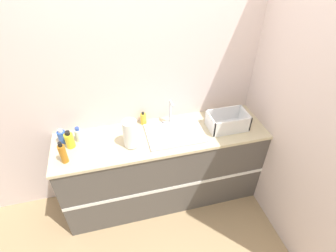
{
  "coord_description": "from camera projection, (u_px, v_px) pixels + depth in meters",
  "views": [
    {
      "loc": [
        -0.43,
        -1.61,
        2.53
      ],
      "look_at": [
        0.05,
        0.25,
        1.03
      ],
      "focal_mm": 28.0,
      "sensor_mm": 36.0,
      "label": 1
    }
  ],
  "objects": [
    {
      "name": "dish_rack",
      "position": [
        227.0,
        122.0,
        2.58
      ],
      "size": [
        0.38,
        0.24,
        0.16
      ],
      "color": "white",
      "rests_on": "counter_cabinet"
    },
    {
      "name": "bottle_yellow",
      "position": [
        70.0,
        140.0,
        2.35
      ],
      "size": [
        0.08,
        0.08,
        0.17
      ],
      "color": "yellow",
      "rests_on": "counter_cabinet"
    },
    {
      "name": "bottle_amber",
      "position": [
        63.0,
        153.0,
        2.18
      ],
      "size": [
        0.06,
        0.06,
        0.21
      ],
      "color": "#B26B19",
      "rests_on": "counter_cabinet"
    },
    {
      "name": "wall_right",
      "position": [
        269.0,
        86.0,
        2.48
      ],
      "size": [
        0.06,
        2.56,
        2.6
      ],
      "color": "silver",
      "rests_on": "ground_plane"
    },
    {
      "name": "wall_back",
      "position": [
        155.0,
        84.0,
        2.52
      ],
      "size": [
        4.44,
        0.06,
        2.6
      ],
      "color": "silver",
      "rests_on": "ground_plane"
    },
    {
      "name": "bottle_clear",
      "position": [
        79.0,
        135.0,
        2.42
      ],
      "size": [
        0.07,
        0.07,
        0.15
      ],
      "color": "silver",
      "rests_on": "counter_cabinet"
    },
    {
      "name": "bottle_blue",
      "position": [
        62.0,
        136.0,
        2.4
      ],
      "size": [
        0.07,
        0.07,
        0.14
      ],
      "color": "#2D56B7",
      "rests_on": "counter_cabinet"
    },
    {
      "name": "paper_towel_roll",
      "position": [
        130.0,
        134.0,
        2.32
      ],
      "size": [
        0.13,
        0.13,
        0.27
      ],
      "color": "#4C4C51",
      "rests_on": "counter_cabinet"
    },
    {
      "name": "sink",
      "position": [
        175.0,
        132.0,
        2.53
      ],
      "size": [
        0.55,
        0.4,
        0.28
      ],
      "color": "silver",
      "rests_on": "counter_cabinet"
    },
    {
      "name": "ground_plane",
      "position": [
        169.0,
        214.0,
        2.87
      ],
      "size": [
        12.0,
        12.0,
        0.0
      ],
      "primitive_type": "plane",
      "color": "tan"
    },
    {
      "name": "counter_cabinet",
      "position": [
        163.0,
        167.0,
        2.8
      ],
      "size": [
        2.06,
        0.58,
        0.91
      ],
      "color": "#514C47",
      "rests_on": "ground_plane"
    },
    {
      "name": "soap_dispenser",
      "position": [
        143.0,
        119.0,
        2.63
      ],
      "size": [
        0.06,
        0.06,
        0.14
      ],
      "color": "gold",
      "rests_on": "counter_cabinet"
    }
  ]
}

